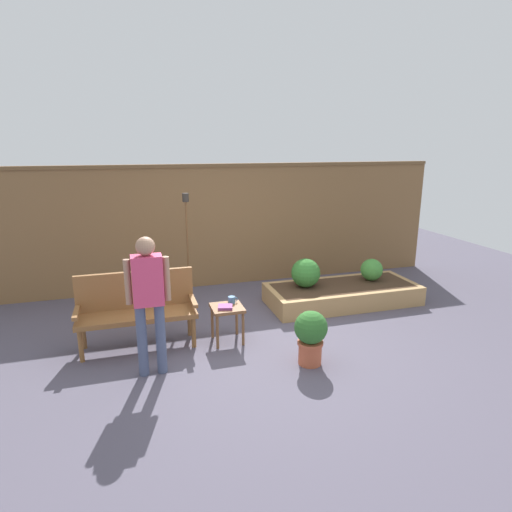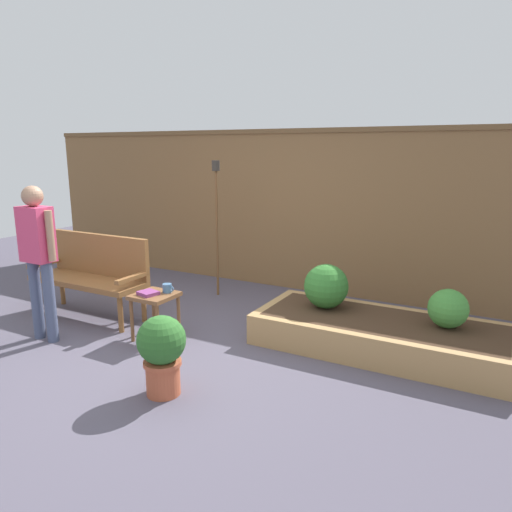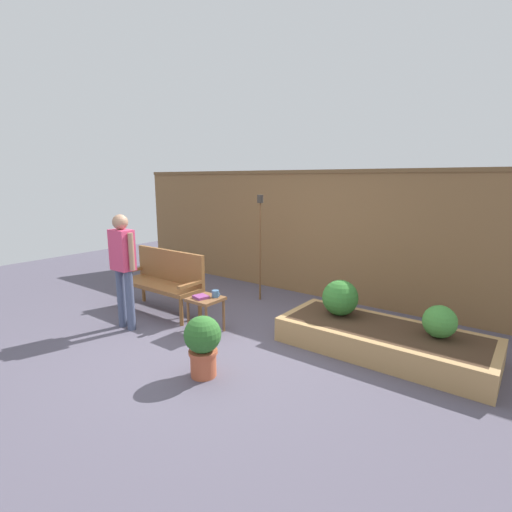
# 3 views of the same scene
# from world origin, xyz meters

# --- Properties ---
(ground_plane) EXTENTS (14.00, 14.00, 0.00)m
(ground_plane) POSITION_xyz_m (0.00, 0.00, 0.00)
(ground_plane) COLOR #514C5B
(fence_back) EXTENTS (8.40, 0.14, 2.16)m
(fence_back) POSITION_xyz_m (0.00, 2.60, 1.09)
(fence_back) COLOR brown
(fence_back) RESTS_ON ground_plane
(garden_bench) EXTENTS (1.44, 0.48, 0.94)m
(garden_bench) POSITION_xyz_m (-1.47, 0.48, 0.54)
(garden_bench) COLOR brown
(garden_bench) RESTS_ON ground_plane
(side_table) EXTENTS (0.40, 0.40, 0.48)m
(side_table) POSITION_xyz_m (-0.37, 0.24, 0.40)
(side_table) COLOR brown
(side_table) RESTS_ON ground_plane
(cup_on_table) EXTENTS (0.13, 0.09, 0.09)m
(cup_on_table) POSITION_xyz_m (-0.28, 0.34, 0.52)
(cup_on_table) COLOR teal
(cup_on_table) RESTS_ON side_table
(book_on_table) EXTENTS (0.21, 0.20, 0.03)m
(book_on_table) POSITION_xyz_m (-0.40, 0.19, 0.50)
(book_on_table) COLOR #7F3875
(book_on_table) RESTS_ON side_table
(potted_boxwood) EXTENTS (0.38, 0.38, 0.65)m
(potted_boxwood) POSITION_xyz_m (0.42, -0.61, 0.37)
(potted_boxwood) COLOR #B75638
(potted_boxwood) RESTS_ON ground_plane
(raised_planter_bed) EXTENTS (2.40, 1.00, 0.30)m
(raised_planter_bed) POSITION_xyz_m (1.71, 1.06, 0.15)
(raised_planter_bed) COLOR #AD8451
(raised_planter_bed) RESTS_ON ground_plane
(shrub_near_bench) EXTENTS (0.45, 0.45, 0.45)m
(shrub_near_bench) POSITION_xyz_m (1.11, 1.16, 0.53)
(shrub_near_bench) COLOR brown
(shrub_near_bench) RESTS_ON raised_planter_bed
(shrub_far_corner) EXTENTS (0.36, 0.36, 0.36)m
(shrub_far_corner) POSITION_xyz_m (2.29, 1.16, 0.48)
(shrub_far_corner) COLOR brown
(shrub_far_corner) RESTS_ON raised_planter_bed
(tiki_torch) EXTENTS (0.10, 0.10, 1.76)m
(tiki_torch) POSITION_xyz_m (-0.63, 1.81, 1.20)
(tiki_torch) COLOR brown
(tiki_torch) RESTS_ON ground_plane
(person_by_bench) EXTENTS (0.47, 0.20, 1.56)m
(person_by_bench) POSITION_xyz_m (-1.34, -0.31, 0.93)
(person_by_bench) COLOR #475170
(person_by_bench) RESTS_ON ground_plane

